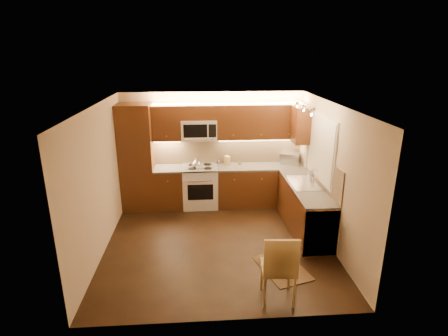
{
  "coord_description": "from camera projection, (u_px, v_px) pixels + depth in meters",
  "views": [
    {
      "loc": [
        -0.3,
        -5.81,
        3.36
      ],
      "look_at": [
        0.15,
        0.55,
        1.25
      ],
      "focal_mm": 28.8,
      "sensor_mm": 36.0,
      "label": 1
    }
  ],
  "objects": [
    {
      "name": "ceiling",
      "position": [
        217.0,
        105.0,
        5.8
      ],
      "size": [
        4.0,
        4.0,
        0.01
      ],
      "primitive_type": "cube",
      "color": "beige",
      "rests_on": "ground"
    },
    {
      "name": "upper_cab_back_left",
      "position": [
        167.0,
        123.0,
        7.65
      ],
      "size": [
        0.62,
        0.35,
        0.75
      ],
      "primitive_type": "cube",
      "color": "#401F0D",
      "rests_on": "wall_back"
    },
    {
      "name": "sink",
      "position": [
        304.0,
        180.0,
        6.91
      ],
      "size": [
        0.52,
        0.86,
        0.15
      ],
      "primitive_type": null,
      "color": "silver",
      "rests_on": "counter_right"
    },
    {
      "name": "upper_cab_back_right",
      "position": [
        261.0,
        121.0,
        7.79
      ],
      "size": [
        1.92,
        0.35,
        0.75
      ],
      "primitive_type": "cube",
      "color": "#401F0D",
      "rests_on": "wall_back"
    },
    {
      "name": "wall_front",
      "position": [
        226.0,
        235.0,
        4.29
      ],
      "size": [
        4.0,
        0.01,
        2.5
      ],
      "primitive_type": "cube",
      "color": "tan",
      "rests_on": "ground"
    },
    {
      "name": "window_frame",
      "position": [
        321.0,
        148.0,
        6.73
      ],
      "size": [
        0.03,
        1.44,
        1.24
      ],
      "primitive_type": "cube",
      "color": "silver",
      "rests_on": "wall_right"
    },
    {
      "name": "dining_chair",
      "position": [
        278.0,
        266.0,
        4.94
      ],
      "size": [
        0.49,
        0.49,
        1.05
      ],
      "primitive_type": null,
      "rotation": [
        0.0,
        0.0,
        -0.07
      ],
      "color": "#AA8C4C",
      "rests_on": "floor"
    },
    {
      "name": "soap_bottle",
      "position": [
        311.0,
        173.0,
        7.23
      ],
      "size": [
        0.11,
        0.12,
        0.2
      ],
      "primitive_type": "imported",
      "rotation": [
        0.0,
        0.0,
        0.3
      ],
      "color": "silver",
      "rests_on": "counter_right"
    },
    {
      "name": "wall_right",
      "position": [
        331.0,
        175.0,
        6.32
      ],
      "size": [
        0.01,
        4.0,
        2.5
      ],
      "primitive_type": "cube",
      "color": "tan",
      "rests_on": "ground"
    },
    {
      "name": "rug",
      "position": [
        282.0,
        268.0,
        5.79
      ],
      "size": [
        0.88,
        1.08,
        0.01
      ],
      "primitive_type": "cube",
      "rotation": [
        0.0,
        0.0,
        0.31
      ],
      "color": "black",
      "rests_on": "floor"
    },
    {
      "name": "backsplash_back",
      "position": [
        228.0,
        150.0,
        8.11
      ],
      "size": [
        3.3,
        0.02,
        0.6
      ],
      "primitive_type": "cube",
      "color": "tan",
      "rests_on": "wall_back"
    },
    {
      "name": "wall_back",
      "position": [
        213.0,
        148.0,
        8.08
      ],
      "size": [
        4.0,
        0.01,
        2.5
      ],
      "primitive_type": "cube",
      "color": "tan",
      "rests_on": "ground"
    },
    {
      "name": "spice_jar_b",
      "position": [
        219.0,
        161.0,
        8.13
      ],
      "size": [
        0.05,
        0.05,
        0.1
      ],
      "primitive_type": "cylinder",
      "rotation": [
        0.0,
        0.0,
        0.26
      ],
      "color": "brown",
      "rests_on": "counter_back_right"
    },
    {
      "name": "spice_jar_d",
      "position": [
        240.0,
        163.0,
        8.05
      ],
      "size": [
        0.05,
        0.05,
        0.09
      ],
      "primitive_type": "cylinder",
      "rotation": [
        0.0,
        0.0,
        -0.09
      ],
      "color": "olive",
      "rests_on": "counter_back_right"
    },
    {
      "name": "microwave",
      "position": [
        199.0,
        130.0,
        7.73
      ],
      "size": [
        0.76,
        0.38,
        0.44
      ],
      "primitive_type": null,
      "color": "silver",
      "rests_on": "wall_back"
    },
    {
      "name": "track_light_bar",
      "position": [
        304.0,
        103.0,
        6.29
      ],
      "size": [
        0.04,
        1.2,
        0.03
      ],
      "primitive_type": "cube",
      "color": "silver",
      "rests_on": "ceiling"
    },
    {
      "name": "dishwasher",
      "position": [
        316.0,
        226.0,
        6.27
      ],
      "size": [
        0.58,
        0.6,
        0.84
      ],
      "primitive_type": "cube",
      "color": "silver",
      "rests_on": "floor"
    },
    {
      "name": "window_blinds",
      "position": [
        320.0,
        148.0,
        6.73
      ],
      "size": [
        0.02,
        1.36,
        1.16
      ],
      "primitive_type": "cube",
      "color": "silver",
      "rests_on": "wall_right"
    },
    {
      "name": "counter_back_left",
      "position": [
        168.0,
        169.0,
        7.85
      ],
      "size": [
        0.62,
        0.6,
        0.04
      ],
      "primitive_type": "cube",
      "color": "#3E3C38",
      "rests_on": "base_cab_back_left"
    },
    {
      "name": "knife_block",
      "position": [
        227.0,
        160.0,
        8.02
      ],
      "size": [
        0.14,
        0.17,
        0.2
      ],
      "primitive_type": "cube",
      "rotation": [
        0.0,
        0.0,
        0.37
      ],
      "color": "#AA8C4C",
      "rests_on": "counter_back_right"
    },
    {
      "name": "kettle",
      "position": [
        196.0,
        163.0,
        7.73
      ],
      "size": [
        0.25,
        0.25,
        0.22
      ],
      "primitive_type": null,
      "rotation": [
        0.0,
        0.0,
        0.42
      ],
      "color": "silver",
      "rests_on": "stove"
    },
    {
      "name": "stove",
      "position": [
        200.0,
        186.0,
        8.0
      ],
      "size": [
        0.76,
        0.65,
        0.92
      ],
      "primitive_type": null,
      "color": "silver",
      "rests_on": "floor"
    },
    {
      "name": "upper_cab_bridge",
      "position": [
        199.0,
        112.0,
        7.63
      ],
      "size": [
        0.76,
        0.35,
        0.31
      ],
      "primitive_type": "cube",
      "color": "#401F0D",
      "rests_on": "wall_back"
    },
    {
      "name": "backsplash_right",
      "position": [
        323.0,
        171.0,
        6.71
      ],
      "size": [
        0.02,
        2.0,
        0.6
      ],
      "primitive_type": "cube",
      "color": "tan",
      "rests_on": "wall_right"
    },
    {
      "name": "base_cab_back_right",
      "position": [
        260.0,
        186.0,
        8.12
      ],
      "size": [
        1.92,
        0.6,
        0.86
      ],
      "primitive_type": "cube",
      "color": "#401F0D",
      "rests_on": "floor"
    },
    {
      "name": "upper_cab_right_corner",
      "position": [
        302.0,
        125.0,
        7.44
      ],
      "size": [
        0.35,
        0.5,
        0.75
      ],
      "primitive_type": "cube",
      "color": "#401F0D",
      "rests_on": "wall_right"
    },
    {
      "name": "counter_back_right",
      "position": [
        260.0,
        167.0,
        7.98
      ],
      "size": [
        1.92,
        0.6,
        0.04
      ],
      "primitive_type": "cube",
      "color": "#3E3C38",
      "rests_on": "base_cab_back_right"
    },
    {
      "name": "toaster_oven",
      "position": [
        290.0,
        158.0,
        8.12
      ],
      "size": [
        0.49,
        0.43,
        0.25
      ],
      "primitive_type": "cube",
      "rotation": [
        0.0,
        0.0,
        -0.36
      ],
      "color": "silver",
      "rests_on": "counter_back_right"
    },
    {
      "name": "faucet",
      "position": [
        314.0,
        176.0,
        6.9
      ],
      "size": [
        0.2,
        0.04,
        0.3
      ],
      "primitive_type": null,
      "color": "silver",
      "rests_on": "counter_right"
    },
    {
      "name": "pantry",
      "position": [
        137.0,
        158.0,
        7.72
      ],
      "size": [
        0.7,
        0.6,
        2.3
      ],
      "primitive_type": "cube",
      "color": "#401F0D",
      "rests_on": "floor"
    },
    {
      "name": "base_cab_back_left",
      "position": [
        169.0,
        188.0,
        7.99
      ],
      "size": [
        0.62,
        0.6,
        0.86
      ],
      "primitive_type": "cube",
      "color": "#401F0D",
      "rests_on": "floor"
    },
    {
      "name": "counter_right",
      "position": [
        306.0,
        187.0,
        6.8
      ],
      "size": [
        0.6,
        2.0,
        0.04
      ],
      "primitive_type": "cube",
      "color": "#3E3C38",
      "rests_on": "base_cab_right"
    },
    {
      "name": "wall_left",
      "position": [
        99.0,
        181.0,
        6.05
      ],
      "size": [
        0.01,
        4.0,
        2.5
      ],
      "primitive_type": "cube",
      "color": "tan",
      "rests_on": "ground"
    },
    {
      "name": "spice_jar_a",
      "position": [
        219.0,
        162.0,
        8.11
      ],
      "size": [
        0.05,
        0.05,
        0.09
      ],
      "primitive_type": "cylinder",
      "rotation": [
        0.0,
        0.0,
        -0.08
      ],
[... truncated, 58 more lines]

